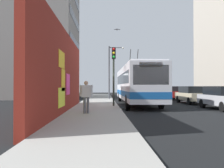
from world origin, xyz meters
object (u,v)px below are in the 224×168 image
object	(u,v)px
parked_car_silver	(223,97)
pedestrian_near_wall	(86,94)
parked_car_red	(171,93)
parked_car_champagne	(192,94)
traffic_light	(114,66)
street_lamp	(111,68)
city_bus	(136,84)
parked_car_white	(158,91)

from	to	relation	value
parked_car_silver	pedestrian_near_wall	world-z (taller)	pedestrian_near_wall
parked_car_red	parked_car_champagne	bearing A→B (deg)	180.00
traffic_light	street_lamp	bearing A→B (deg)	-0.74
parked_car_silver	parked_car_champagne	bearing A→B (deg)	-0.00
city_bus	pedestrian_near_wall	bearing A→B (deg)	153.80
parked_car_silver	street_lamp	world-z (taller)	street_lamp
parked_car_red	street_lamp	world-z (taller)	street_lamp
pedestrian_near_wall	parked_car_red	bearing A→B (deg)	-31.84
parked_car_silver	pedestrian_near_wall	size ratio (longest dim) A/B	2.50
parked_car_silver	parked_car_red	xyz separation A→B (m)	(11.53, -0.00, 0.00)
parked_car_champagne	street_lamp	world-z (taller)	street_lamp
city_bus	parked_car_white	world-z (taller)	city_bus
parked_car_red	parked_car_white	bearing A→B (deg)	0.00
pedestrian_near_wall	traffic_light	xyz separation A→B (m)	(4.44, -1.65, 1.87)
parked_car_red	traffic_light	bearing A→B (deg)	143.83
city_bus	parked_car_champagne	xyz separation A→B (m)	(0.57, -5.20, -0.99)
parked_car_white	street_lamp	distance (m)	10.43
parked_car_red	traffic_light	world-z (taller)	traffic_light
city_bus	parked_car_silver	xyz separation A→B (m)	(-4.76, -5.20, -0.99)
city_bus	parked_car_red	size ratio (longest dim) A/B	2.63
parked_car_champagne	parked_car_white	xyz separation A→B (m)	(12.40, 0.00, 0.00)
parked_car_champagne	traffic_light	distance (m)	8.58
pedestrian_near_wall	traffic_light	distance (m)	5.09
city_bus	parked_car_red	world-z (taller)	city_bus
city_bus	pedestrian_near_wall	distance (m)	8.63
city_bus	parked_car_white	distance (m)	14.01
parked_car_silver	parked_car_red	world-z (taller)	same
pedestrian_near_wall	parked_car_champagne	bearing A→B (deg)	-47.33
city_bus	parked_car_white	xyz separation A→B (m)	(12.97, -5.20, -0.99)
street_lamp	parked_car_silver	bearing A→B (deg)	-146.09
parked_car_champagne	street_lamp	bearing A→B (deg)	53.10
city_bus	traffic_light	bearing A→B (deg)	146.77
parked_car_white	parked_car_red	bearing A→B (deg)	-180.00
parked_car_white	traffic_light	xyz separation A→B (m)	(-16.25, 7.35, 2.19)
traffic_light	pedestrian_near_wall	bearing A→B (deg)	159.62
parked_car_white	pedestrian_near_wall	distance (m)	22.57
parked_car_red	street_lamp	size ratio (longest dim) A/B	0.76
parked_car_champagne	pedestrian_near_wall	world-z (taller)	pedestrian_near_wall
city_bus	pedestrian_near_wall	world-z (taller)	city_bus
pedestrian_near_wall	street_lamp	world-z (taller)	street_lamp
parked_car_red	pedestrian_near_wall	world-z (taller)	pedestrian_near_wall
pedestrian_near_wall	traffic_light	world-z (taller)	traffic_light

